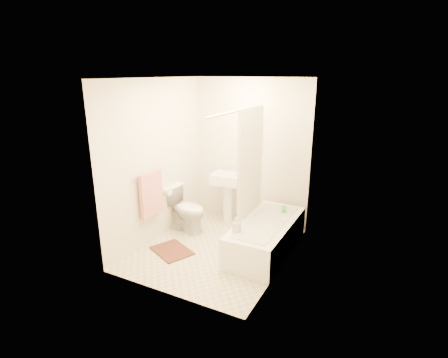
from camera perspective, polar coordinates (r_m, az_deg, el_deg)
The scene contains 17 objects.
floor at distance 5.20m, azimuth -1.29°, elevation -11.32°, with size 2.40×2.40×0.00m, color beige.
ceiling at distance 4.57m, azimuth -1.50°, elevation 16.16°, with size 2.40×2.40×0.00m, color white.
wall_back at distance 5.80m, azimuth 4.34°, elevation 4.35°, with size 2.00×0.02×2.40m, color beige.
wall_left at distance 5.29m, azimuth -10.95°, elevation 2.84°, with size 0.02×2.40×2.40m, color beige.
wall_right at distance 4.37m, azimuth 10.18°, elevation -0.13°, with size 0.02×2.40×2.40m, color beige.
mirror at distance 5.72m, azimuth 4.33°, elevation 7.25°, with size 0.40×0.03×0.55m, color white.
curtain_rod at distance 4.55m, azimuth 2.53°, elevation 11.09°, with size 0.03×0.03×1.70m, color silver.
shower_curtain at distance 5.05m, azimuth 4.34°, elevation 2.67°, with size 0.04×0.80×1.55m, color silver.
towel_bar at distance 5.10m, azimuth -12.25°, elevation 1.07°, with size 0.02×0.02×0.60m, color silver.
towel at distance 5.18m, azimuth -11.77°, elevation -2.38°, with size 0.06×0.45×0.66m, color #CC7266.
toilet_paper at distance 5.48m, azimuth -9.31°, elevation -2.03°, with size 0.12×0.12×0.11m, color white.
toilet at distance 5.67m, azimuth -6.34°, elevation -4.91°, with size 0.41×0.73×0.72m, color white.
sink at distance 5.90m, azimuth 0.57°, elevation -2.73°, with size 0.48×0.39×0.94m, color white, non-canonical shape.
bathtub at distance 5.10m, azimuth 6.89°, elevation -9.24°, with size 0.69×1.58×0.44m, color white, non-canonical shape.
bath_mat at distance 5.19m, azimuth -8.49°, elevation -11.49°, with size 0.58×0.43×0.02m, color #54261F.
soap_bottle at distance 4.64m, azimuth 2.07°, elevation -7.49°, with size 0.09×0.09×0.20m, color silver.
scrub_brush at distance 5.43m, azimuth 9.73°, elevation -4.90°, with size 0.07×0.22×0.04m, color green.
Camera 1 is at (2.21, -4.00, 2.48)m, focal length 28.00 mm.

